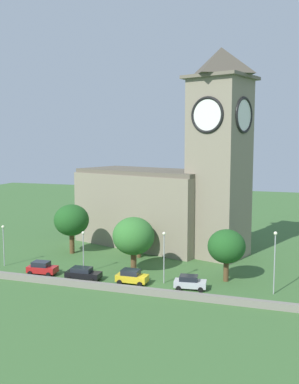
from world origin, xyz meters
TOP-DOWN VIEW (x-y plane):
  - ground_plane at (0.00, 15.00)m, footprint 200.00×200.00m
  - church at (-1.81, 21.73)m, footprint 33.11×20.22m
  - quay_barrier at (0.00, -2.26)m, footprint 47.76×0.70m
  - car_red at (-14.57, 0.97)m, footprint 4.21×2.50m
  - car_black at (-8.12, 0.75)m, footprint 4.85×2.36m
  - car_yellow at (-1.25, 1.11)m, footprint 4.11×2.30m
  - car_silver at (6.46, 1.38)m, footprint 4.21×2.57m
  - streetlamp_west_end at (-22.24, 2.92)m, footprint 0.44×0.44m
  - streetlamp_west_mid at (-9.37, 3.43)m, footprint 0.44×0.44m
  - streetlamp_central at (2.68, 2.64)m, footprint 0.44×0.44m
  - streetlamp_east_mid at (16.58, 2.84)m, footprint 0.44×0.44m
  - tree_riverside_west at (10.29, 6.06)m, footprint 4.99×4.99m
  - tree_riverside_east at (-4.76, 13.80)m, footprint 4.66×4.66m
  - tree_by_tower at (-16.20, 12.80)m, footprint 5.75×5.75m
  - tree_churchyard at (-2.76, 5.89)m, footprint 5.92×5.92m

SIDE VIEW (x-z plane):
  - ground_plane at x=0.00m, z-range 0.00..0.00m
  - quay_barrier at x=0.00m, z-range 0.00..0.86m
  - car_black at x=-8.12m, z-range 0.01..1.66m
  - car_silver at x=6.46m, z-range 0.01..1.76m
  - car_red at x=-14.57m, z-range 0.01..1.85m
  - car_yellow at x=-1.25m, z-range 0.01..1.89m
  - tree_riverside_east at x=-4.76m, z-range 0.86..6.82m
  - streetlamp_west_mid at x=-9.37m, z-range 1.09..7.07m
  - streetlamp_west_end at x=-22.24m, z-range 1.11..7.25m
  - streetlamp_central at x=2.68m, z-range 1.16..8.01m
  - tree_riverside_west at x=10.29m, z-range 1.20..8.19m
  - streetlamp_east_mid at x=16.58m, z-range 1.23..8.99m
  - tree_churchyard at x=-2.76m, z-range 1.26..9.19m
  - tree_by_tower at x=-16.20m, z-range 1.45..9.62m
  - church at x=-1.81m, z-range -6.22..26.66m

